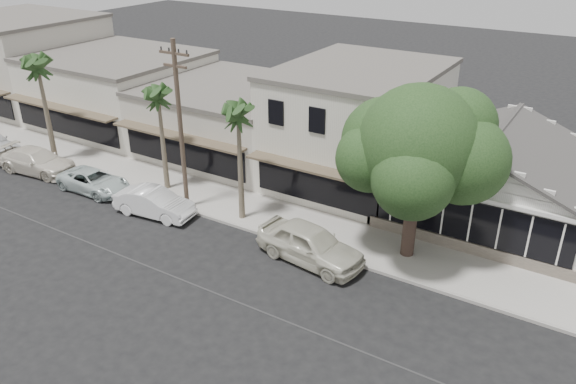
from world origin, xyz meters
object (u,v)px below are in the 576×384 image
Objects in this scene: car_1 at (154,203)px; car_2 at (94,181)px; car_0 at (310,244)px; car_3 at (37,161)px; shade_tree at (419,147)px; utility_pole at (180,124)px.

car_1 reaches higher than car_2.
car_3 is at bearing 97.79° from car_0.
car_3 is (-5.00, 0.01, 0.12)m from car_2.
car_1 is 13.86m from shade_tree.
car_2 is 0.87× the size of car_3.
car_0 is 1.18× the size of car_1.
car_0 is (8.10, -0.97, -3.91)m from utility_pole.
car_0 is 1.01× the size of car_3.
utility_pole is 11.74m from car_3.
utility_pole reaches higher than car_1.
car_0 is 0.64× the size of shade_tree.
car_0 reaches higher than car_3.
car_0 is at bearing -141.01° from shade_tree.
car_1 is 0.98× the size of car_2.
utility_pole is 1.75× the size of car_0.
car_1 is at bearing -94.74° from car_2.
shade_tree is at bearing -81.23° from car_2.
shade_tree reaches higher than car_0.
shade_tree is at bearing 9.34° from utility_pole.
shade_tree reaches higher than car_2.
car_0 is at bearing -6.79° from utility_pole.
shade_tree is at bearing -89.41° from car_3.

